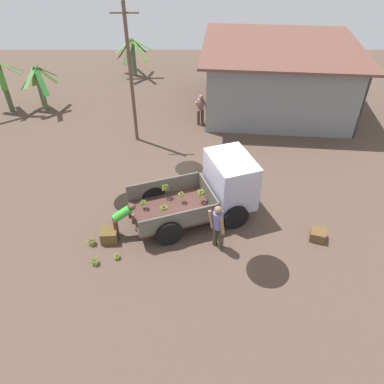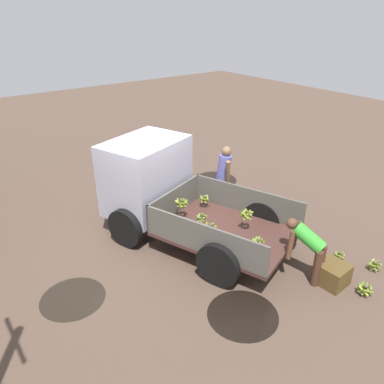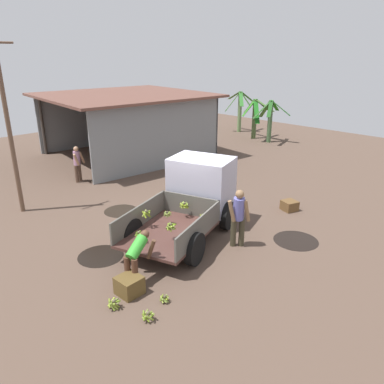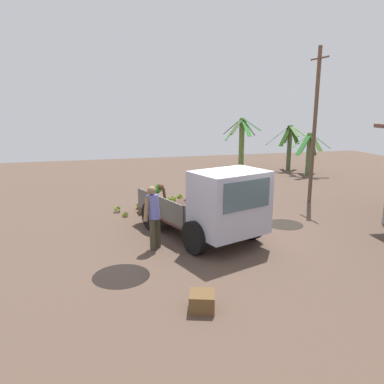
{
  "view_description": "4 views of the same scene",
  "coord_description": "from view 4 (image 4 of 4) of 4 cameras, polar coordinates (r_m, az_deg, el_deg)",
  "views": [
    {
      "loc": [
        -1.01,
        -10.63,
        9.0
      ],
      "look_at": [
        -1.01,
        -0.63,
        1.1
      ],
      "focal_mm": 35.0,
      "sensor_mm": 36.0,
      "label": 1
    },
    {
      "loc": [
        -6.69,
        3.81,
        4.83
      ],
      "look_at": [
        -0.67,
        -0.74,
        1.09
      ],
      "focal_mm": 35.0,
      "sensor_mm": 36.0,
      "label": 2
    },
    {
      "loc": [
        -7.84,
        -8.04,
        5.27
      ],
      "look_at": [
        -0.05,
        -0.12,
        1.1
      ],
      "focal_mm": 35.0,
      "sensor_mm": 36.0,
      "label": 3
    },
    {
      "loc": [
        9.4,
        -3.62,
        3.85
      ],
      "look_at": [
        -1.81,
        -0.61,
        1.13
      ],
      "focal_mm": 35.0,
      "sensor_mm": 36.0,
      "label": 4
    }
  ],
  "objects": [
    {
      "name": "banana_palm_0",
      "position": [
        21.85,
        17.39,
        5.84
      ],
      "size": [
        1.91,
        2.21,
        2.34
      ],
      "color": "#54683F",
      "rests_on": "ground"
    },
    {
      "name": "banana_bunch_on_ground_1",
      "position": [
        13.95,
        -11.32,
        -2.51
      ],
      "size": [
        0.29,
        0.29,
        0.23
      ],
      "color": "brown",
      "rests_on": "ground"
    },
    {
      "name": "banana_bunch_on_ground_2",
      "position": [
        13.36,
        -10.15,
        -3.32
      ],
      "size": [
        0.23,
        0.23,
        0.18
      ],
      "color": "#4B4330",
      "rests_on": "ground"
    },
    {
      "name": "wooden_crate_1",
      "position": [
        7.47,
        1.54,
        -16.31
      ],
      "size": [
        0.61,
        0.61,
        0.35
      ],
      "primitive_type": "cube",
      "rotation": [
        0.0,
        0.0,
        4.39
      ],
      "color": "brown",
      "rests_on": "ground"
    },
    {
      "name": "mud_patch_2",
      "position": [
        12.71,
        13.95,
        -4.82
      ],
      "size": [
        1.19,
        1.19,
        0.01
      ],
      "primitive_type": "cylinder",
      "color": "black",
      "rests_on": "ground"
    },
    {
      "name": "banana_palm_5",
      "position": [
        23.15,
        14.61,
        6.9
      ],
      "size": [
        2.15,
        2.21,
        2.67
      ],
      "color": "#485934",
      "rests_on": "ground"
    },
    {
      "name": "person_worker_loading",
      "position": [
        13.25,
        -5.55,
        -0.44
      ],
      "size": [
        0.83,
        0.65,
        1.22
      ],
      "rotation": [
        0.0,
        0.0,
        0.31
      ],
      "color": "#4A2D1F",
      "rests_on": "ground"
    },
    {
      "name": "utility_pole",
      "position": [
        15.51,
        18.2,
        9.76
      ],
      "size": [
        1.13,
        0.15,
        5.99
      ],
      "color": "brown",
      "rests_on": "ground"
    },
    {
      "name": "cargo_truck",
      "position": [
        10.38,
        4.26,
        -2.11
      ],
      "size": [
        4.59,
        3.22,
        2.15
      ],
      "rotation": [
        0.0,
        0.0,
        0.34
      ],
      "color": "#482B26",
      "rests_on": "ground"
    },
    {
      "name": "person_foreground_visitor",
      "position": [
        10.13,
        -5.88,
        -3.42
      ],
      "size": [
        0.6,
        0.57,
        1.74
      ],
      "rotation": [
        0.0,
        0.0,
        3.97
      ],
      "color": "#3C3726",
      "rests_on": "ground"
    },
    {
      "name": "wooden_crate_0",
      "position": [
        13.76,
        -6.9,
        -2.21
      ],
      "size": [
        0.56,
        0.56,
        0.43
      ],
      "primitive_type": "cube",
      "rotation": [
        0.0,
        0.0,
        0.05
      ],
      "color": "brown",
      "rests_on": "ground"
    },
    {
      "name": "ground",
      "position": [
        10.79,
        5.71,
        -7.78
      ],
      "size": [
        36.0,
        36.0,
        0.0
      ],
      "primitive_type": "plane",
      "color": "brown"
    },
    {
      "name": "mud_patch_0",
      "position": [
        13.81,
        1.44,
        -2.97
      ],
      "size": [
        1.25,
        1.25,
        0.01
      ],
      "primitive_type": "cylinder",
      "color": "black",
      "rests_on": "ground"
    },
    {
      "name": "banana_palm_6",
      "position": [
        23.78,
        7.55,
        7.76
      ],
      "size": [
        2.52,
        2.02,
        3.05
      ],
      "color": "#5C7936",
      "rests_on": "ground"
    },
    {
      "name": "banana_bunch_on_ground_0",
      "position": [
        14.29,
        -8.07,
        -2.0
      ],
      "size": [
        0.31,
        0.3,
        0.24
      ],
      "color": "brown",
      "rests_on": "ground"
    },
    {
      "name": "mud_patch_1",
      "position": [
        8.97,
        -10.74,
        -12.45
      ],
      "size": [
        1.32,
        1.32,
        0.01
      ],
      "primitive_type": "cylinder",
      "color": "black",
      "rests_on": "ground"
    }
  ]
}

